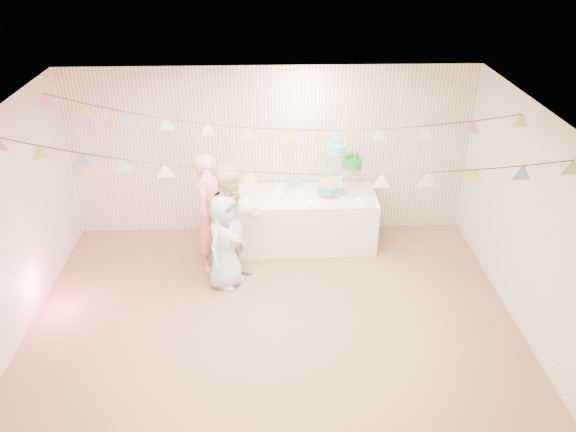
{
  "coord_description": "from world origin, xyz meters",
  "views": [
    {
      "loc": [
        -0.02,
        -5.3,
        4.51
      ],
      "look_at": [
        0.2,
        0.8,
        1.15
      ],
      "focal_mm": 35.0,
      "sensor_mm": 36.0,
      "label": 1
    }
  ],
  "objects_px": {
    "table": "(301,219)",
    "person_child": "(225,241)",
    "cake_stand": "(340,172)",
    "person_adult_b": "(234,225)",
    "person_adult_a": "(212,213)"
  },
  "relations": [
    {
      "from": "cake_stand",
      "to": "person_adult_b",
      "type": "distance_m",
      "value": 1.8
    },
    {
      "from": "table",
      "to": "cake_stand",
      "type": "relative_size",
      "value": 2.7
    },
    {
      "from": "person_adult_a",
      "to": "person_child",
      "type": "xyz_separation_m",
      "value": [
        0.2,
        -0.43,
        -0.19
      ]
    },
    {
      "from": "table",
      "to": "person_adult_a",
      "type": "distance_m",
      "value": 1.46
    },
    {
      "from": "cake_stand",
      "to": "person_child",
      "type": "bearing_deg",
      "value": -146.29
    },
    {
      "from": "person_child",
      "to": "table",
      "type": "bearing_deg",
      "value": -14.28
    },
    {
      "from": "cake_stand",
      "to": "person_adult_a",
      "type": "relative_size",
      "value": 0.47
    },
    {
      "from": "table",
      "to": "person_adult_a",
      "type": "height_order",
      "value": "person_adult_a"
    },
    {
      "from": "person_adult_a",
      "to": "person_child",
      "type": "height_order",
      "value": "person_adult_a"
    },
    {
      "from": "person_child",
      "to": "person_adult_b",
      "type": "bearing_deg",
      "value": -13.42
    },
    {
      "from": "table",
      "to": "person_child",
      "type": "height_order",
      "value": "person_child"
    },
    {
      "from": "cake_stand",
      "to": "person_adult_a",
      "type": "bearing_deg",
      "value": -160.51
    },
    {
      "from": "person_adult_b",
      "to": "cake_stand",
      "type": "bearing_deg",
      "value": -1.08
    },
    {
      "from": "cake_stand",
      "to": "person_child",
      "type": "relative_size",
      "value": 0.6
    },
    {
      "from": "person_adult_a",
      "to": "person_adult_b",
      "type": "height_order",
      "value": "person_adult_a"
    }
  ]
}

